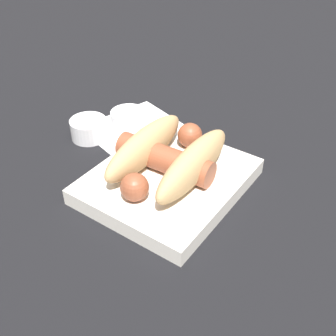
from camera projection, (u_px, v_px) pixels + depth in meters
ground_plane at (168, 188)px, 0.55m from camera, size 3.00×3.00×0.00m
food_tray at (168, 181)px, 0.55m from camera, size 0.20×0.17×0.02m
bread_roll at (168, 155)px, 0.53m from camera, size 0.17×0.12×0.05m
sausage at (165, 159)px, 0.54m from camera, size 0.17×0.13×0.03m
pickled_veggies at (148, 152)px, 0.58m from camera, size 0.05×0.07×0.00m
napkin at (138, 131)px, 0.66m from camera, size 0.17×0.17×0.00m
condiment_cup_near at (129, 121)px, 0.66m from camera, size 0.06×0.06×0.03m
condiment_cup_far at (89, 130)px, 0.64m from camera, size 0.06×0.06×0.03m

